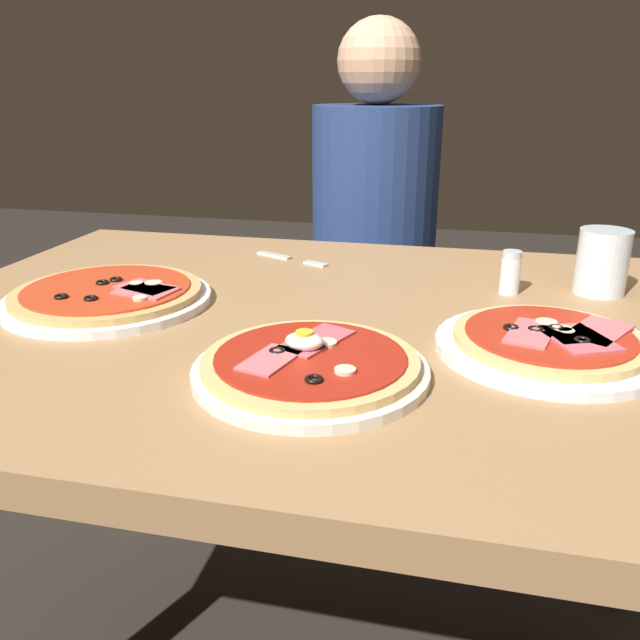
% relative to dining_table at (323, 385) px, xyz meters
% --- Properties ---
extents(dining_table, '(1.21, 0.87, 0.73)m').
position_rel_dining_table_xyz_m(dining_table, '(0.00, 0.00, 0.00)').
color(dining_table, '#9E754C').
rests_on(dining_table, ground).
extents(pizza_foreground, '(0.26, 0.26, 0.05)m').
position_rel_dining_table_xyz_m(pizza_foreground, '(0.03, -0.20, 0.12)').
color(pizza_foreground, silver).
rests_on(pizza_foreground, dining_table).
extents(pizza_across_left, '(0.27, 0.27, 0.03)m').
position_rel_dining_table_xyz_m(pizza_across_left, '(0.29, -0.07, 0.12)').
color(pizza_across_left, white).
rests_on(pizza_across_left, dining_table).
extents(pizza_across_right, '(0.30, 0.30, 0.03)m').
position_rel_dining_table_xyz_m(pizza_across_right, '(-0.32, -0.02, 0.12)').
color(pizza_across_right, white).
rests_on(pizza_across_right, dining_table).
extents(water_glass_near, '(0.08, 0.08, 0.10)m').
position_rel_dining_table_xyz_m(water_glass_near, '(0.39, 0.19, 0.15)').
color(water_glass_near, silver).
rests_on(water_glass_near, dining_table).
extents(fork, '(0.15, 0.08, 0.00)m').
position_rel_dining_table_xyz_m(fork, '(-0.13, 0.28, 0.11)').
color(fork, silver).
rests_on(fork, dining_table).
extents(salt_shaker, '(0.03, 0.03, 0.07)m').
position_rel_dining_table_xyz_m(salt_shaker, '(0.26, 0.16, 0.14)').
color(salt_shaker, white).
rests_on(salt_shaker, dining_table).
extents(diner_person, '(0.32, 0.32, 1.18)m').
position_rel_dining_table_xyz_m(diner_person, '(-0.05, 0.82, -0.06)').
color(diner_person, black).
rests_on(diner_person, ground).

